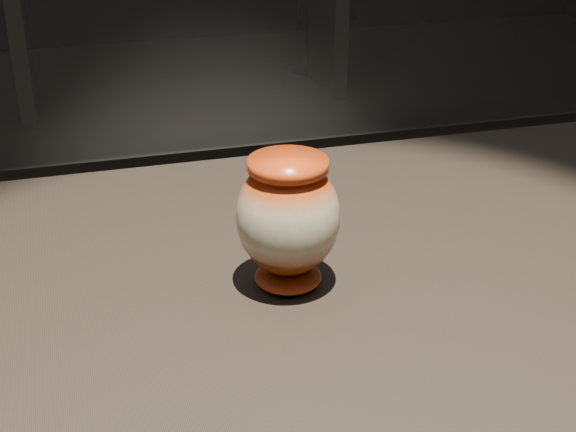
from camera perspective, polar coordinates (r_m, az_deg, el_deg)
main_vase at (r=0.94m, az=-0.00°, el=-0.16°), size 0.16×0.16×0.16m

